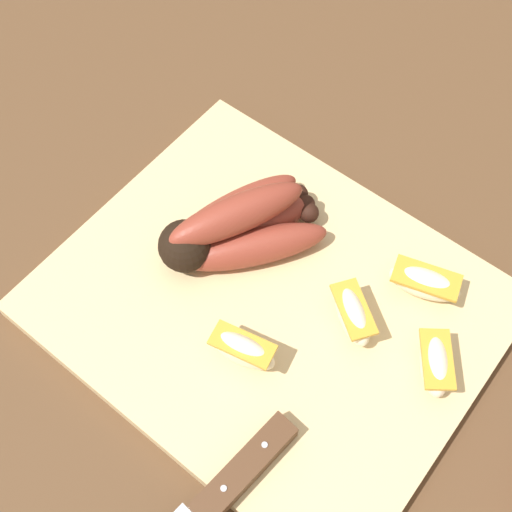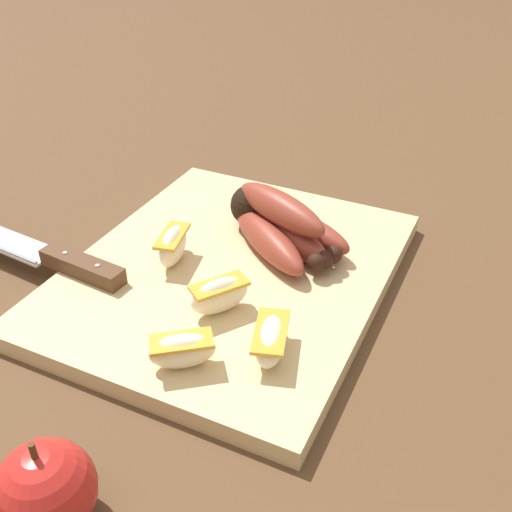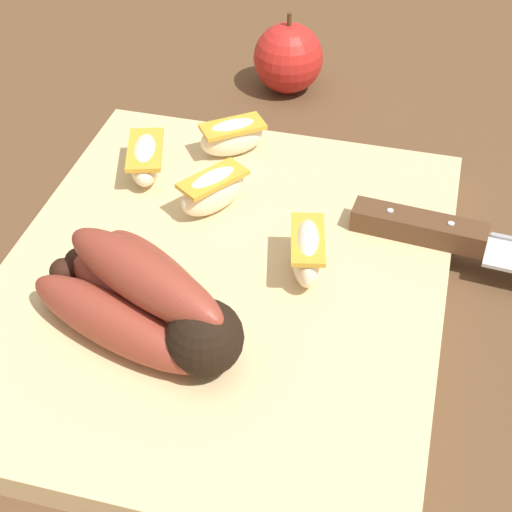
% 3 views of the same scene
% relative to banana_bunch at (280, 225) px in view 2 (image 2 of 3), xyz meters
% --- Properties ---
extents(ground_plane, '(6.00, 6.00, 0.00)m').
position_rel_banana_bunch_xyz_m(ground_plane, '(-0.05, 0.01, -0.04)').
color(ground_plane, brown).
extents(cutting_board, '(0.38, 0.31, 0.02)m').
position_rel_banana_bunch_xyz_m(cutting_board, '(-0.06, 0.03, -0.03)').
color(cutting_board, '#DBBC84').
rests_on(cutting_board, ground_plane).
extents(banana_bunch, '(0.13, 0.16, 0.06)m').
position_rel_banana_bunch_xyz_m(banana_bunch, '(0.00, 0.00, 0.00)').
color(banana_bunch, black).
rests_on(banana_bunch, cutting_board).
extents(chefs_knife, '(0.05, 0.28, 0.02)m').
position_rel_banana_bunch_xyz_m(chefs_knife, '(-0.14, 0.21, -0.02)').
color(chefs_knife, silver).
rests_on(chefs_knife, cutting_board).
extents(apple_wedge_near, '(0.07, 0.04, 0.03)m').
position_rel_banana_bunch_xyz_m(apple_wedge_near, '(-0.16, -0.06, -0.01)').
color(apple_wedge_near, '#F4E5C1').
rests_on(apple_wedge_near, cutting_board).
extents(apple_wedge_middle, '(0.06, 0.05, 0.04)m').
position_rel_banana_bunch_xyz_m(apple_wedge_middle, '(-0.13, 0.00, -0.01)').
color(apple_wedge_middle, '#F4E5C1').
rests_on(apple_wedge_middle, cutting_board).
extents(apple_wedge_far, '(0.05, 0.06, 0.03)m').
position_rel_banana_bunch_xyz_m(apple_wedge_far, '(-0.21, -0.00, -0.01)').
color(apple_wedge_far, '#F4E5C1').
rests_on(apple_wedge_far, cutting_board).
extents(apple_wedge_extra, '(0.06, 0.03, 0.04)m').
position_rel_banana_bunch_xyz_m(apple_wedge_extra, '(-0.08, 0.09, -0.00)').
color(apple_wedge_extra, '#F4E5C1').
rests_on(apple_wedge_extra, cutting_board).
extents(whole_apple, '(0.07, 0.07, 0.08)m').
position_rel_banana_bunch_xyz_m(whole_apple, '(-0.36, 0.01, -0.01)').
color(whole_apple, red).
rests_on(whole_apple, ground_plane).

